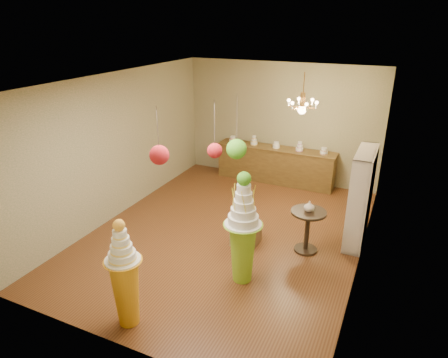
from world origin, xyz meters
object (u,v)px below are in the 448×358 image
at_px(round_table, 308,225).
at_px(pedestal_orange, 125,283).
at_px(sideboard, 275,164).
at_px(pedestal_green, 243,238).

bearing_deg(round_table, pedestal_orange, -122.01).
height_order(sideboard, round_table, sideboard).
xyz_separation_m(sideboard, round_table, (1.56, -2.94, 0.04)).
relative_size(pedestal_orange, round_table, 2.01).
bearing_deg(round_table, sideboard, 117.95).
bearing_deg(pedestal_green, round_table, 60.43).
bearing_deg(sideboard, round_table, -62.05).
bearing_deg(pedestal_green, sideboard, 101.08).
relative_size(pedestal_green, round_table, 2.34).
xyz_separation_m(pedestal_orange, sideboard, (0.24, 5.82, -0.18)).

